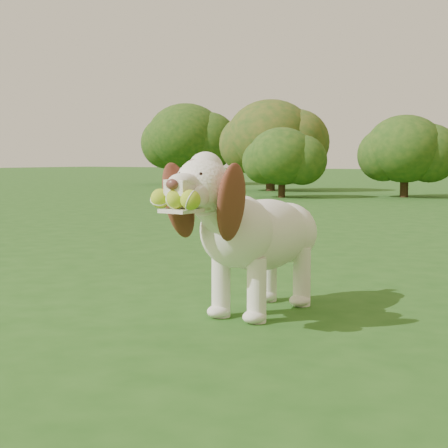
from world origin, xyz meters
The scene contains 6 objects.
ground centered at (0.00, 0.00, 0.00)m, with size 80.00×80.00×0.00m, color #214F16.
dog centered at (0.41, -0.63, 0.39)m, with size 0.39×1.13×0.74m.
shrub_a centered at (-3.90, 7.71, 0.75)m, with size 1.22×1.22×1.27m.
shrub_e centered at (-5.31, 9.83, 1.17)m, with size 1.91×1.91×1.98m.
shrub_b centered at (-2.06, 8.99, 0.88)m, with size 1.45×1.45×1.50m.
shrub_g centered at (-9.09, 11.90, 1.29)m, with size 2.12×2.12×2.20m.
Camera 1 is at (1.97, -3.29, 0.71)m, focal length 55.00 mm.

